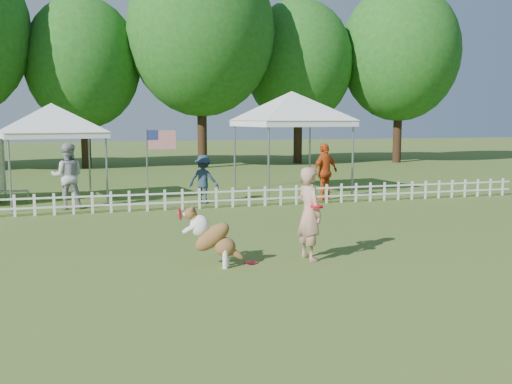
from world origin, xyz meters
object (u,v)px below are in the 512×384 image
spectator_a (68,176)px  spectator_c (325,172)px  frisbee_on_turf (251,263)px  spectator_b (204,179)px  canopy_tent_left (53,154)px  handler (309,214)px  canopy_tent_right (291,144)px  flag_pole (147,169)px  dog (213,237)px

spectator_a → spectator_c: size_ratio=1.04×
frisbee_on_turf → spectator_b: (0.59, 7.58, 0.74)m
canopy_tent_left → spectator_b: 4.74m
handler → canopy_tent_right: 9.70m
flag_pole → spectator_c: bearing=2.3°
canopy_tent_left → handler: bearing=-71.9°
canopy_tent_left → spectator_a: (0.46, -1.41, -0.56)m
spectator_b → canopy_tent_right: bearing=-123.7°
spectator_b → spectator_a: bearing=31.1°
canopy_tent_left → canopy_tent_right: 7.91m
handler → flag_pole: 7.15m
handler → spectator_b: size_ratio=1.15×
spectator_b → spectator_c: bearing=-153.9°
handler → canopy_tent_right: bearing=-27.5°
frisbee_on_turf → flag_pole: flag_pole is taller
flag_pole → spectator_b: size_ratio=1.56×
canopy_tent_left → spectator_a: size_ratio=1.58×
canopy_tent_left → dog: bearing=-81.6°
spectator_a → handler: bearing=121.7°
spectator_a → dog: bearing=110.5°
dog → canopy_tent_right: size_ratio=0.31×
canopy_tent_left → canopy_tent_right: (7.90, 0.18, 0.23)m
spectator_a → spectator_c: spectator_a is taller
canopy_tent_left → spectator_c: 8.56m
frisbee_on_turf → flag_pole: (-1.21, 6.73, 1.16)m
canopy_tent_right → spectator_b: canopy_tent_right is taller
flag_pole → canopy_tent_left: bearing=136.8°
spectator_b → spectator_c: size_ratio=0.81×
dog → flag_pole: bearing=115.8°
flag_pole → spectator_a: size_ratio=1.22×
frisbee_on_turf → spectator_b: 7.64m
spectator_b → handler: bearing=125.3°
dog → canopy_tent_left: canopy_tent_left is taller
handler → spectator_b: (-0.53, 7.61, -0.12)m
handler → frisbee_on_turf: handler is taller
canopy_tent_right → flag_pole: 5.82m
canopy_tent_left → canopy_tent_right: canopy_tent_right is taller
handler → spectator_a: size_ratio=0.91×
frisbee_on_turf → canopy_tent_right: bearing=66.3°
frisbee_on_turf → spectator_c: 8.56m
canopy_tent_left → spectator_a: 1.58m
canopy_tent_left → flag_pole: 3.51m
dog → canopy_tent_right: (4.74, 9.24, 1.20)m
handler → canopy_tent_left: size_ratio=0.57×
dog → spectator_c: 8.95m
canopy_tent_right → dog: bearing=-123.5°
canopy_tent_left → spectator_c: bearing=-22.8°
handler → dog: bearing=80.9°
canopy_tent_left → spectator_b: (4.46, -1.42, -0.76)m
handler → spectator_a: bearing=20.7°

